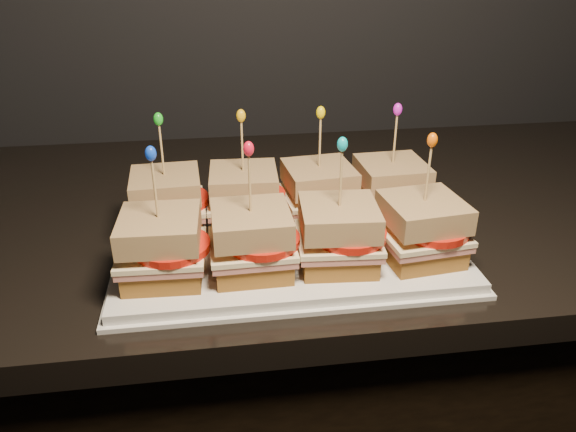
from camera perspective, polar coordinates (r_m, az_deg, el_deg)
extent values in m
cube|color=black|center=(1.22, 11.89, -18.71)|extent=(2.41, 0.64, 0.89)
cube|color=black|center=(0.96, 14.47, 1.34)|extent=(2.45, 0.68, 0.04)
cube|color=white|center=(0.74, 0.00, -3.19)|extent=(0.43, 0.27, 0.02)
cube|color=white|center=(0.74, 0.00, -3.60)|extent=(0.44, 0.28, 0.01)
cube|color=brown|center=(0.78, -11.99, -0.32)|extent=(0.09, 0.09, 0.02)
cube|color=#C46559|center=(0.77, -12.10, 0.74)|extent=(0.10, 0.10, 0.01)
cube|color=#FFEAB1|center=(0.77, -12.15, 1.21)|extent=(0.10, 0.10, 0.01)
cylinder|color=red|center=(0.76, -11.33, 1.59)|extent=(0.09, 0.09, 0.01)
cube|color=brown|center=(0.76, -12.35, 3.06)|extent=(0.09, 0.09, 0.03)
cylinder|color=tan|center=(0.74, -12.69, 6.26)|extent=(0.00, 0.00, 0.09)
ellipsoid|color=green|center=(0.73, -13.04, 9.57)|extent=(0.01, 0.01, 0.02)
cube|color=brown|center=(0.78, -4.41, 0.16)|extent=(0.09, 0.09, 0.02)
cube|color=#C46559|center=(0.77, -4.45, 1.23)|extent=(0.10, 0.10, 0.01)
cube|color=#FFEAB1|center=(0.77, -4.47, 1.70)|extent=(0.10, 0.10, 0.01)
cylinder|color=red|center=(0.76, -3.55, 2.08)|extent=(0.09, 0.09, 0.01)
cube|color=brown|center=(0.76, -4.54, 3.57)|extent=(0.09, 0.09, 0.03)
cylinder|color=tan|center=(0.74, -4.67, 6.78)|extent=(0.00, 0.00, 0.09)
ellipsoid|color=#E7A70C|center=(0.73, -4.80, 10.12)|extent=(0.01, 0.01, 0.02)
cube|color=brown|center=(0.79, 3.08, 0.63)|extent=(0.10, 0.10, 0.02)
cube|color=#C46559|center=(0.78, 3.11, 1.69)|extent=(0.10, 0.10, 0.01)
cube|color=#FFEAB1|center=(0.78, 3.12, 2.15)|extent=(0.11, 0.10, 0.01)
cylinder|color=red|center=(0.77, 4.09, 2.53)|extent=(0.09, 0.09, 0.01)
cube|color=brown|center=(0.77, 3.17, 4.00)|extent=(0.10, 0.10, 0.03)
cylinder|color=tan|center=(0.75, 3.26, 7.17)|extent=(0.00, 0.00, 0.09)
ellipsoid|color=#E6C403|center=(0.74, 3.35, 10.46)|extent=(0.01, 0.01, 0.02)
cube|color=brown|center=(0.81, 10.23, 1.07)|extent=(0.09, 0.09, 0.02)
cube|color=#C46559|center=(0.81, 10.32, 2.10)|extent=(0.10, 0.10, 0.01)
cube|color=#FFEAB1|center=(0.80, 10.36, 2.55)|extent=(0.10, 0.10, 0.01)
cylinder|color=red|center=(0.80, 11.35, 2.91)|extent=(0.09, 0.09, 0.01)
cube|color=brown|center=(0.79, 10.52, 4.34)|extent=(0.09, 0.09, 0.03)
cylinder|color=tan|center=(0.78, 10.79, 7.41)|extent=(0.00, 0.00, 0.09)
ellipsoid|color=#CD18D0|center=(0.77, 11.08, 10.59)|extent=(0.01, 0.01, 0.02)
cube|color=brown|center=(0.67, -12.49, -5.09)|extent=(0.09, 0.09, 0.02)
cube|color=#C46559|center=(0.66, -12.62, -3.90)|extent=(0.10, 0.10, 0.01)
cube|color=#FFEAB1|center=(0.66, -12.68, -3.38)|extent=(0.10, 0.10, 0.01)
cylinder|color=red|center=(0.65, -11.73, -3.01)|extent=(0.09, 0.09, 0.01)
cube|color=brown|center=(0.65, -12.92, -1.30)|extent=(0.09, 0.09, 0.03)
cylinder|color=tan|center=(0.63, -13.34, 2.35)|extent=(0.00, 0.00, 0.09)
ellipsoid|color=blue|center=(0.61, -13.78, 6.20)|extent=(0.01, 0.01, 0.02)
cube|color=brown|center=(0.67, -3.64, -4.55)|extent=(0.09, 0.09, 0.02)
cube|color=#C46559|center=(0.66, -3.68, -3.35)|extent=(0.10, 0.09, 0.01)
cube|color=#FFEAB1|center=(0.66, -3.70, -2.82)|extent=(0.10, 0.10, 0.01)
cylinder|color=red|center=(0.65, -2.62, -2.44)|extent=(0.09, 0.09, 0.01)
cube|color=brown|center=(0.64, -3.77, -0.72)|extent=(0.09, 0.09, 0.03)
cylinder|color=tan|center=(0.63, -3.89, 2.96)|extent=(0.00, 0.00, 0.09)
ellipsoid|color=red|center=(0.61, -4.02, 6.84)|extent=(0.01, 0.01, 0.02)
cube|color=brown|center=(0.68, 5.03, -3.91)|extent=(0.09, 0.09, 0.02)
cube|color=#C46559|center=(0.67, 5.09, -2.73)|extent=(0.10, 0.10, 0.01)
cube|color=#FFEAB1|center=(0.67, 5.11, -2.21)|extent=(0.10, 0.10, 0.01)
cylinder|color=red|center=(0.67, 6.26, -1.82)|extent=(0.09, 0.09, 0.01)
cube|color=brown|center=(0.66, 5.21, -0.14)|extent=(0.10, 0.10, 0.03)
cylinder|color=tan|center=(0.64, 5.37, 3.47)|extent=(0.00, 0.00, 0.09)
ellipsoid|color=#09A7B4|center=(0.62, 5.55, 7.27)|extent=(0.01, 0.01, 0.02)
cube|color=brown|center=(0.71, 13.18, -3.23)|extent=(0.10, 0.10, 0.02)
cube|color=#C46559|center=(0.70, 13.31, -2.09)|extent=(0.11, 0.10, 0.01)
cube|color=#FFEAB1|center=(0.70, 13.37, -1.58)|extent=(0.11, 0.10, 0.01)
cylinder|color=red|center=(0.70, 14.53, -1.20)|extent=(0.09, 0.09, 0.01)
cube|color=brown|center=(0.69, 13.61, 0.41)|extent=(0.10, 0.10, 0.03)
cylinder|color=tan|center=(0.67, 14.02, 3.87)|extent=(0.00, 0.00, 0.09)
ellipsoid|color=#E85C06|center=(0.65, 14.45, 7.50)|extent=(0.01, 0.01, 0.02)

